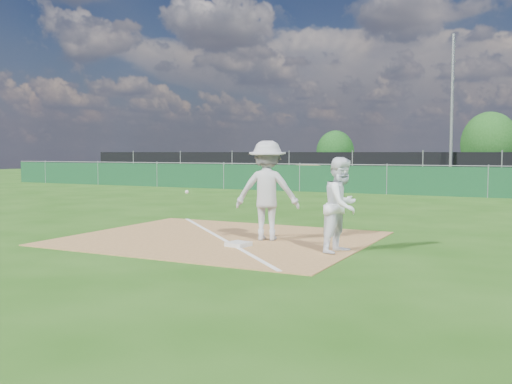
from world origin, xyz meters
TOP-DOWN VIEW (x-y plane):
  - ground at (0.00, 10.00)m, footprint 90.00×90.00m
  - infield_dirt at (0.00, 1.00)m, footprint 6.00×5.00m
  - foul_line at (0.00, 1.00)m, footprint 5.01×5.01m
  - green_fence at (0.00, 15.00)m, footprint 44.00×0.05m
  - dirt_mound at (-5.00, 18.50)m, footprint 3.38×2.60m
  - black_fence at (0.00, 23.00)m, footprint 46.00×0.04m
  - parking_lot at (0.00, 28.00)m, footprint 46.00×9.00m
  - light_pole at (1.50, 22.70)m, footprint 0.16×0.16m
  - first_base at (0.84, 0.26)m, footprint 0.45×0.45m
  - play_at_first at (0.98, 1.21)m, footprint 2.84×1.11m
  - runner at (2.76, 0.57)m, footprint 0.79×0.94m
  - car_left at (-4.83, 27.04)m, footprint 4.05×2.02m
  - car_mid at (0.97, 27.44)m, footprint 4.72×2.07m
  - tree_left at (-8.78, 33.88)m, footprint 2.95×2.95m
  - tree_mid at (2.57, 33.29)m, footprint 3.86×3.86m

SIDE VIEW (x-z plane):
  - ground at x=0.00m, z-range 0.00..0.00m
  - parking_lot at x=0.00m, z-range 0.00..0.01m
  - infield_dirt at x=0.00m, z-range 0.00..0.02m
  - foul_line at x=0.00m, z-range 0.02..0.03m
  - first_base at x=0.84m, z-range 0.02..0.10m
  - dirt_mound at x=-5.00m, z-range 0.00..1.17m
  - green_fence at x=0.00m, z-range 0.00..1.20m
  - car_left at x=-4.83m, z-range 0.01..1.34m
  - car_mid at x=0.97m, z-range 0.01..1.52m
  - runner at x=2.76m, z-range 0.00..1.71m
  - black_fence at x=0.00m, z-range 0.00..1.80m
  - play_at_first at x=0.98m, z-range 0.02..2.02m
  - tree_left at x=-8.78m, z-range 0.05..3.55m
  - tree_mid at x=2.57m, z-range 0.07..4.64m
  - light_pole at x=1.50m, z-range 0.00..8.00m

